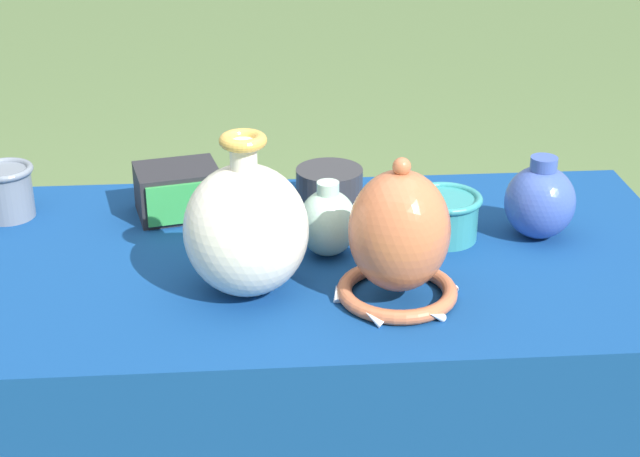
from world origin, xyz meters
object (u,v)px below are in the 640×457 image
Objects in this scene: cup_wide_slate at (6,190)px; cup_wide_teal at (444,215)px; vase_tall_bulbous at (246,228)px; jar_round_cobalt at (540,201)px; pot_squat_charcoal at (329,188)px; vase_dome_bell at (399,240)px; jar_round_celadon at (328,221)px; mosaic_tile_box at (178,191)px.

cup_wide_teal is at bearing -10.87° from cup_wide_slate.
vase_tall_bulbous is 0.36m from cup_wide_teal.
pot_squat_charcoal is (-0.33, 0.15, -0.03)m from jar_round_cobalt.
vase_dome_bell is at bearing -10.40° from vase_tall_bulbous.
jar_round_celadon is (-0.09, 0.15, -0.04)m from vase_dome_bell.
jar_round_cobalt is at bearing -25.25° from mosaic_tile_box.
cup_wide_teal is 1.04× the size of pot_squat_charcoal.
mosaic_tile_box is at bearing 135.76° from vase_dome_bell.
cup_wide_slate is at bearing -179.89° from pot_squat_charcoal.
mosaic_tile_box is 0.29m from cup_wide_slate.
vase_tall_bulbous is 1.76× the size of jar_round_cobalt.
jar_round_celadon is 0.89× the size of jar_round_cobalt.
vase_tall_bulbous is 0.34m from pot_squat_charcoal.
pot_squat_charcoal is (-0.07, 0.34, -0.06)m from vase_dome_bell.
vase_dome_bell is 1.39× the size of mosaic_tile_box.
vase_tall_bulbous is 1.54× the size of mosaic_tile_box.
jar_round_celadon is 0.18m from pot_squat_charcoal.
cup_wide_slate is at bearing 161.34° from jar_round_celadon.
jar_round_cobalt reaches higher than pot_squat_charcoal.
vase_dome_bell is 2.22× the size of cup_wide_slate.
cup_wide_slate reaches higher than mosaic_tile_box.
jar_round_cobalt is (0.26, 0.19, -0.03)m from vase_dome_bell.
pot_squat_charcoal is (0.26, 0.01, -0.01)m from mosaic_tile_box.
mosaic_tile_box is at bearing 163.64° from cup_wide_teal.
vase_tall_bulbous is 0.31m from mosaic_tile_box.
mosaic_tile_box is 1.35× the size of pot_squat_charcoal.
vase_tall_bulbous is at bearing -137.92° from jar_round_celadon.
cup_wide_teal is 0.88× the size of jar_round_cobalt.
vase_tall_bulbous is 1.11× the size of vase_dome_bell.
jar_round_cobalt is (0.35, 0.04, 0.01)m from jar_round_celadon.
jar_round_celadon is (0.13, 0.12, -0.05)m from vase_tall_bulbous.
vase_dome_bell reaches higher than pot_squat_charcoal.
cup_wide_teal is (0.44, -0.13, -0.00)m from mosaic_tile_box.
cup_wide_teal is at bearing -38.69° from pot_squat_charcoal.
mosaic_tile_box reaches higher than cup_wide_teal.
jar_round_cobalt is 1.18× the size of pot_squat_charcoal.
jar_round_celadon is at bearing 119.82° from vase_dome_bell.
cup_wide_slate is 0.55m from pot_squat_charcoal.
cup_wide_teal is at bearing 178.22° from jar_round_cobalt.
vase_dome_bell is 0.35m from pot_squat_charcoal.
jar_round_celadon is at bearing -18.66° from cup_wide_slate.
vase_tall_bulbous is 0.51m from cup_wide_slate.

